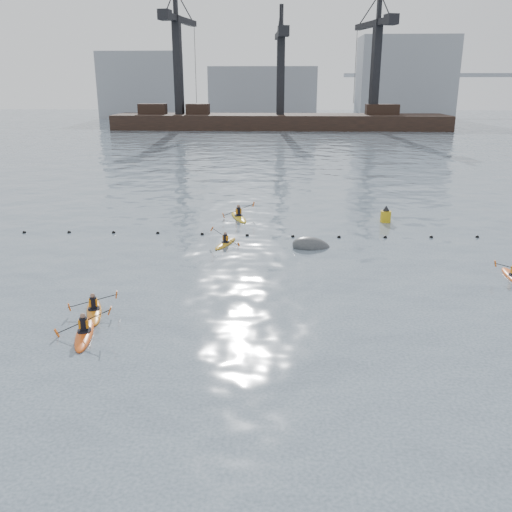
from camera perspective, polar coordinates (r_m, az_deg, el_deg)
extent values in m
plane|color=#3B4D56|center=(15.24, 1.74, -21.24)|extent=(400.00, 400.00, 0.00)
sphere|color=black|center=(39.54, -23.20, 2.29)|extent=(0.24, 0.24, 0.24)
sphere|color=black|center=(38.48, -19.07, 2.37)|extent=(0.24, 0.24, 0.24)
sphere|color=black|center=(37.57, -14.76, 2.40)|extent=(0.24, 0.24, 0.24)
sphere|color=black|center=(36.76, -10.30, 2.38)|extent=(0.24, 0.24, 0.24)
sphere|color=black|center=(36.10, -5.69, 2.30)|extent=(0.24, 0.24, 0.24)
sphere|color=black|center=(35.63, -0.94, 2.18)|extent=(0.24, 0.24, 0.24)
sphere|color=black|center=(35.46, 3.90, 2.06)|extent=(0.24, 0.24, 0.24)
sphere|color=black|center=(35.63, 8.73, 1.97)|extent=(0.24, 0.24, 0.24)
sphere|color=black|center=(36.17, 13.44, 1.92)|extent=(0.24, 0.24, 0.24)
sphere|color=black|center=(37.01, 17.96, 1.89)|extent=(0.24, 0.24, 0.24)
sphere|color=black|center=(38.07, 22.26, 1.85)|extent=(0.24, 0.24, 0.24)
cube|color=black|center=(122.16, 2.54, 13.62)|extent=(72.00, 12.00, 4.50)
cube|color=black|center=(125.16, -10.83, 14.97)|extent=(6.00, 3.00, 2.20)
cube|color=black|center=(123.30, -6.14, 15.13)|extent=(5.00, 3.00, 2.20)
cube|color=black|center=(123.92, 13.14, 14.80)|extent=(7.00, 3.00, 2.20)
cube|color=black|center=(123.89, -8.22, 19.19)|extent=(1.85, 1.85, 20.00)
cube|color=black|center=(127.03, -7.96, 23.41)|extent=(4.31, 17.93, 1.20)
cube|color=black|center=(118.65, -9.59, 23.76)|extent=(2.62, 2.94, 2.00)
cube|color=black|center=(124.87, -8.49, 24.93)|extent=(0.93, 0.93, 5.00)
cube|color=black|center=(121.87, 2.61, 18.66)|extent=(1.73, 1.73, 17.00)
cube|color=black|center=(124.49, 2.57, 22.28)|extent=(2.50, 15.05, 1.20)
cube|color=black|center=(117.04, 2.91, 22.57)|extent=(2.42, 2.78, 2.00)
cube|color=black|center=(122.55, 2.69, 23.81)|extent=(0.87, 0.87, 5.00)
cube|color=black|center=(123.50, 12.46, 18.74)|extent=(1.96, 1.96, 19.00)
cube|color=black|center=(126.36, 12.23, 22.78)|extent=(5.56, 16.73, 1.20)
cube|color=black|center=(118.67, 14.05, 23.01)|extent=(2.80, 3.08, 2.00)
cube|color=black|center=(124.38, 12.86, 24.26)|extent=(0.98, 0.98, 5.00)
cube|color=gray|center=(166.74, -11.94, 17.17)|extent=(22.00, 14.00, 18.00)
cube|color=gray|center=(161.95, 0.75, 16.82)|extent=(30.00, 14.00, 14.00)
cube|color=gray|center=(165.58, 15.43, 17.62)|extent=(26.00, 14.00, 22.00)
cube|color=gray|center=(189.98, 20.28, 17.43)|extent=(70.00, 2.00, 1.20)
cylinder|color=gray|center=(184.30, 12.44, 17.47)|extent=(1.60, 1.60, 20.00)
ellipsoid|color=#E35315|center=(22.88, -17.60, -7.81)|extent=(1.36, 3.36, 0.33)
cylinder|color=black|center=(22.83, -17.63, -7.50)|extent=(0.74, 0.74, 0.06)
cylinder|color=black|center=(22.71, -17.70, -6.84)|extent=(0.31, 0.31, 0.54)
cube|color=orange|center=(22.70, -17.70, -6.80)|extent=(0.41, 0.30, 0.35)
sphere|color=#8C6651|center=(22.57, -17.78, -6.01)|extent=(0.22, 0.22, 0.22)
cylinder|color=black|center=(22.67, -17.72, -6.61)|extent=(2.07, 0.49, 0.89)
cube|color=#D85914|center=(23.01, -20.24, -7.60)|extent=(0.21, 0.18, 0.34)
cube|color=#D85914|center=(22.38, -15.14, -5.57)|extent=(0.21, 0.18, 0.34)
ellipsoid|color=orange|center=(24.89, -16.67, -5.60)|extent=(1.62, 3.18, 0.31)
cylinder|color=black|center=(24.85, -16.70, -5.33)|extent=(0.75, 0.75, 0.06)
cylinder|color=black|center=(24.74, -16.76, -4.74)|extent=(0.30, 0.30, 0.51)
cube|color=orange|center=(24.74, -16.76, -4.70)|extent=(0.41, 0.32, 0.33)
sphere|color=#8C6651|center=(24.62, -16.83, -4.00)|extent=(0.21, 0.21, 0.21)
cylinder|color=black|center=(24.71, -16.78, -4.53)|extent=(2.03, 0.73, 0.42)
cube|color=#D85914|center=(24.82, -19.06, -5.11)|extent=(0.15, 0.17, 0.34)
cube|color=#D85914|center=(24.64, -14.48, -3.95)|extent=(0.15, 0.17, 0.34)
ellipsoid|color=gold|center=(33.80, -3.23, 1.29)|extent=(1.43, 2.88, 0.28)
cylinder|color=black|center=(33.76, -3.24, 1.48)|extent=(0.67, 0.67, 0.05)
cylinder|color=black|center=(33.69, -3.24, 1.89)|extent=(0.27, 0.27, 0.46)
cube|color=orange|center=(33.69, -3.24, 1.92)|extent=(0.36, 0.29, 0.30)
sphere|color=#8C6651|center=(33.61, -3.25, 2.40)|extent=(0.19, 0.19, 0.19)
cylinder|color=black|center=(33.67, -3.25, 2.03)|extent=(1.66, 0.58, 0.94)
cube|color=#D85914|center=(33.93, -4.66, 2.87)|extent=(0.21, 0.17, 0.29)
cube|color=#D85914|center=(33.44, -1.81, 1.18)|extent=(0.21, 0.17, 0.29)
cube|color=#D85914|center=(30.32, 23.88, -0.72)|extent=(0.13, 0.14, 0.34)
ellipsoid|color=gold|center=(40.44, -1.84, 4.08)|extent=(1.81, 3.66, 0.36)
cylinder|color=black|center=(40.41, -1.84, 4.28)|extent=(0.85, 0.85, 0.07)
cylinder|color=black|center=(40.34, -1.85, 4.72)|extent=(0.34, 0.34, 0.59)
cube|color=orange|center=(40.33, -1.85, 4.75)|extent=(0.46, 0.36, 0.38)
sphere|color=#8C6651|center=(40.25, -1.85, 5.27)|extent=(0.24, 0.24, 0.24)
cylinder|color=black|center=(40.31, -1.85, 4.88)|extent=(2.27, 0.77, 0.81)
cube|color=#D85914|center=(40.14, -3.44, 4.27)|extent=(0.21, 0.20, 0.38)
cube|color=#D85914|center=(40.51, -0.27, 5.47)|extent=(0.21, 0.20, 0.38)
ellipsoid|color=#424548|center=(33.37, 5.86, 0.95)|extent=(2.87, 1.91, 1.70)
cylinder|color=gold|center=(40.28, 13.48, 3.95)|extent=(0.76, 0.76, 0.98)
cone|color=black|center=(40.13, 13.55, 4.93)|extent=(0.48, 0.48, 0.38)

